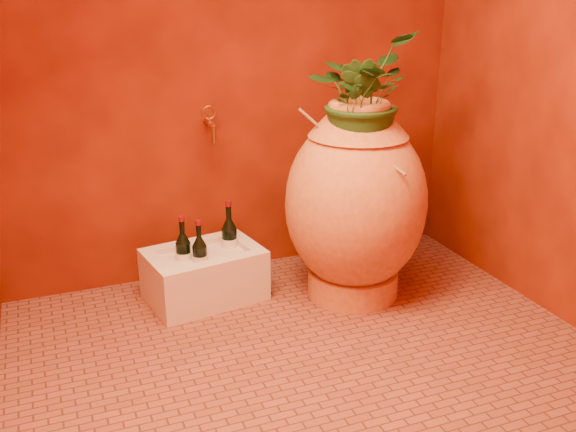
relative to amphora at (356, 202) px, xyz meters
name	(u,v)px	position (x,y,z in m)	size (l,w,h in m)	color
floor	(309,354)	(-0.44, -0.45, -0.50)	(2.50, 2.50, 0.00)	brown
wall_back	(232,39)	(-0.44, 0.55, 0.75)	(2.50, 0.02, 2.50)	#501204
wall_right	(575,48)	(0.81, -0.45, 0.75)	(0.02, 2.00, 2.50)	#501204
amphora	(356,202)	(0.00, 0.00, 0.00)	(0.78, 0.78, 1.00)	orange
stone_basin	(204,276)	(-0.72, 0.23, -0.37)	(0.61, 0.46, 0.26)	beige
wine_bottle_a	(200,258)	(-0.75, 0.17, -0.25)	(0.07, 0.07, 0.30)	black
wine_bottle_b	(184,255)	(-0.82, 0.23, -0.24)	(0.08, 0.08, 0.31)	black
wine_bottle_c	(230,241)	(-0.56, 0.30, -0.24)	(0.08, 0.08, 0.34)	black
wall_tap	(210,122)	(-0.60, 0.46, 0.36)	(0.08, 0.16, 0.18)	#9D6324
plant_main	(361,96)	(0.00, -0.02, 0.53)	(0.52, 0.45, 0.57)	#1C4418
plant_side	(356,104)	(-0.05, -0.06, 0.50)	(0.23, 0.19, 0.42)	#1C4418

